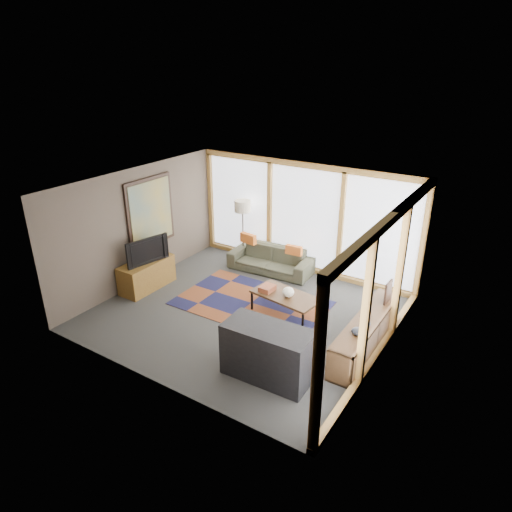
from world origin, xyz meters
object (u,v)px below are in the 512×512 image
Objects in this scene: tv_console at (147,274)px; television at (145,250)px; bookshelf at (366,333)px; coffee_table at (285,305)px; sofa at (271,260)px; floor_lamp at (243,231)px; bar_counter at (268,352)px.

television is (0.04, -0.01, 0.60)m from tv_console.
television reaches higher than tv_console.
coffee_table is at bearing 172.29° from bookshelf.
tv_console is at bearing -175.33° from bookshelf.
floor_lamp reaches higher than sofa.
coffee_table is 1.95m from bar_counter.
coffee_table is 1.75m from bookshelf.
floor_lamp is 4.53m from bar_counter.
bar_counter is at bearing -63.84° from sofa.
bookshelf reaches higher than sofa.
floor_lamp is 4.38m from bookshelf.
sofa is at bearing -9.05° from floor_lamp.
floor_lamp is at bearing 126.95° from bar_counter.
sofa is at bearing 118.18° from bar_counter.
bookshelf is at bearing -7.71° from coffee_table.
floor_lamp is 2.53m from television.
tv_console is 0.90× the size of bar_counter.
floor_lamp is at bearing 166.80° from sofa.
sofa is 0.83× the size of bookshelf.
sofa is 1.27× the size of floor_lamp.
floor_lamp is 1.11× the size of bar_counter.
floor_lamp is 1.18× the size of coffee_table.
bar_counter is (1.97, -3.37, 0.16)m from sofa.
bar_counter is at bearing -94.42° from television.
coffee_table is 1.05× the size of tv_console.
bar_counter reaches higher than coffee_table.
bookshelf is at bearing 54.29° from bar_counter.
tv_console reaches higher than coffee_table.
coffee_table is at bearing -38.19° from floor_lamp.
television reaches higher than sofa.
tv_console is 1.27× the size of television.
bookshelf is at bearing -72.48° from television.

